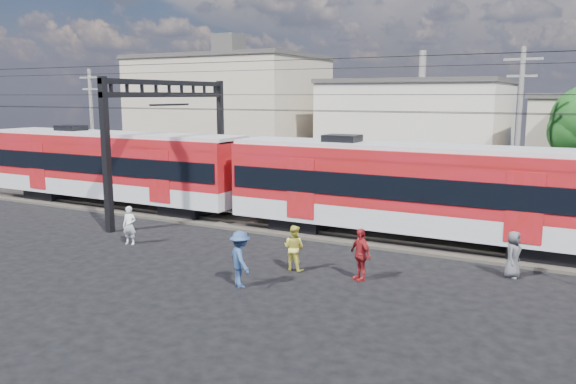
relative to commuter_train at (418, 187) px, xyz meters
The scene contains 15 objects.
ground 8.85m from the commuter_train, 110.14° to the right, with size 120.00×120.00×0.00m, color black.
track_bed 3.75m from the commuter_train, behind, with size 70.00×3.40×0.12m, color #2D2823.
rail_near 3.76m from the commuter_train, 165.66° to the right, with size 70.00×0.12×0.12m, color #59544C.
rail_far 3.76m from the commuter_train, 165.66° to the left, with size 70.00×0.12×0.12m, color #59544C.
commuter_train is the anchor object (origin of this frame).
catenary 11.90m from the commuter_train, behind, with size 70.00×9.30×7.52m.
building_west 25.66m from the commuter_train, 141.25° to the left, with size 14.28×10.20×9.30m.
building_midwest 19.67m from the commuter_train, 104.56° to the left, with size 12.24×12.24×7.30m.
utility_pole_mid 7.93m from the commuter_train, 66.35° to the left, with size 1.80×0.24×8.50m.
utility_pole_west 25.71m from the commuter_train, 166.47° to the left, with size 1.80×0.24×8.00m.
pedestrian_a 12.14m from the commuter_train, 151.68° to the right, with size 0.59×0.39×1.61m, color silver.
pedestrian_b 6.53m from the commuter_train, 117.06° to the right, with size 0.80×0.62×1.64m, color gold.
pedestrian_c 8.93m from the commuter_train, 114.19° to the right, with size 1.21×0.69×1.87m, color navy.
pedestrian_d 5.79m from the commuter_train, 94.12° to the right, with size 1.05×0.44×1.79m, color maroon.
pedestrian_e 5.30m from the commuter_train, 35.15° to the right, with size 0.80×0.52×1.63m, color #4A4A4F.
Camera 1 is at (8.88, -14.85, 6.18)m, focal length 35.00 mm.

